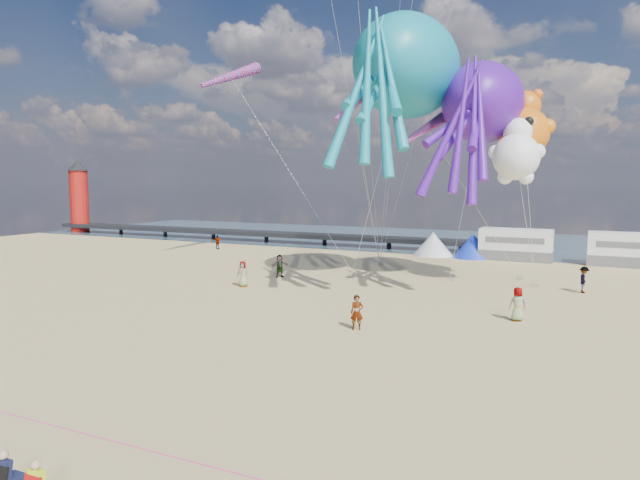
{
  "coord_description": "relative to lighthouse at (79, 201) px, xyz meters",
  "views": [
    {
      "loc": [
        12.27,
        -16.81,
        7.62
      ],
      "look_at": [
        1.44,
        6.0,
        4.96
      ],
      "focal_mm": 32.0,
      "sensor_mm": 36.0,
      "label": 1
    }
  ],
  "objects": [
    {
      "name": "ground",
      "position": [
        56.0,
        -44.0,
        -4.5
      ],
      "size": [
        120.0,
        120.0,
        0.0
      ],
      "primitive_type": "plane",
      "color": "#D2BA79",
      "rests_on": "ground"
    },
    {
      "name": "water",
      "position": [
        56.0,
        11.0,
        -4.48
      ],
      "size": [
        120.0,
        120.0,
        0.0
      ],
      "primitive_type": "plane",
      "color": "#314C5E",
      "rests_on": "ground"
    },
    {
      "name": "pier",
      "position": [
        28.0,
        0.0,
        -3.5
      ],
      "size": [
        60.0,
        3.0,
        0.5
      ],
      "primitive_type": "cube",
      "color": "black",
      "rests_on": "ground"
    },
    {
      "name": "lighthouse",
      "position": [
        0.0,
        0.0,
        0.0
      ],
      "size": [
        2.6,
        2.6,
        9.0
      ],
      "primitive_type": "cylinder",
      "color": "#A5140F",
      "rests_on": "ground"
    },
    {
      "name": "motorhome_0",
      "position": [
        62.0,
        -4.0,
        -3.0
      ],
      "size": [
        6.6,
        2.5,
        3.0
      ],
      "primitive_type": "cube",
      "color": "silver",
      "rests_on": "ground"
    },
    {
      "name": "motorhome_1",
      "position": [
        71.5,
        -4.0,
        -3.0
      ],
      "size": [
        6.6,
        2.5,
        3.0
      ],
      "primitive_type": "cube",
      "color": "silver",
      "rests_on": "ground"
    },
    {
      "name": "tent_white",
      "position": [
        54.0,
        -4.0,
        -3.3
      ],
      "size": [
        4.0,
        4.0,
        2.4
      ],
      "primitive_type": "cone",
      "color": "white",
      "rests_on": "ground"
    },
    {
      "name": "tent_blue",
      "position": [
        58.0,
        -4.0,
        -3.3
      ],
      "size": [
        4.0,
        4.0,
        2.4
      ],
      "primitive_type": "cone",
      "color": "#1933CC",
      "rests_on": "ground"
    },
    {
      "name": "rope_line",
      "position": [
        56.0,
        -49.0,
        -4.48
      ],
      "size": [
        34.0,
        0.03,
        0.03
      ],
      "primitive_type": "cylinder",
      "rotation": [
        0.0,
        1.57,
        0.0
      ],
      "color": "#F2338C",
      "rests_on": "ground"
    },
    {
      "name": "standing_person",
      "position": [
        57.74,
        -34.24,
        -3.6
      ],
      "size": [
        0.77,
        0.64,
        1.79
      ],
      "primitive_type": "imported",
      "rotation": [
        0.0,
        0.0,
        0.39
      ],
      "color": "tan",
      "rests_on": "ground"
    },
    {
      "name": "beachgoer_0",
      "position": [
        45.97,
        -26.74,
        -3.57
      ],
      "size": [
        0.76,
        0.58,
        1.87
      ],
      "primitive_type": "imported",
      "rotation": [
        0.0,
        0.0,
        0.21
      ],
      "color": "#7F6659",
      "rests_on": "ground"
    },
    {
      "name": "beachgoer_2",
      "position": [
        68.11,
        -18.76,
        -3.59
      ],
      "size": [
        0.71,
        0.9,
        1.82
      ],
      "primitive_type": "imported",
      "rotation": [
        0.0,
        0.0,
        1.54
      ],
      "color": "#7F6659",
      "rests_on": "ground"
    },
    {
      "name": "beachgoer_3",
      "position": [
        31.13,
        -9.05,
        -3.72
      ],
      "size": [
        1.06,
        0.67,
        1.56
      ],
      "primitive_type": "imported",
      "rotation": [
        0.0,
        0.0,
        3.24
      ],
      "color": "#7F6659",
      "rests_on": "ground"
    },
    {
      "name": "beachgoer_4",
      "position": [
        46.41,
        -22.14,
        -3.6
      ],
      "size": [
        1.0,
        1.09,
        1.8
      ],
      "primitive_type": "imported",
      "rotation": [
        0.0,
        0.0,
        0.89
      ],
      "color": "#7F6659",
      "rests_on": "ground"
    },
    {
      "name": "beachgoer_6",
      "position": [
        64.95,
        -28.81,
        -3.57
      ],
      "size": [
        0.8,
        0.69,
        1.86
      ],
      "primitive_type": "imported",
      "rotation": [
        0.0,
        0.0,
        3.58
      ],
      "color": "#7F6659",
      "rests_on": "ground"
    },
    {
      "name": "sandbag_a",
      "position": [
        51.14,
        -18.57,
        -4.39
      ],
      "size": [
        0.5,
        0.35,
        0.22
      ],
      "primitive_type": "cube",
      "color": "gray",
      "rests_on": "ground"
    },
    {
      "name": "sandbag_b",
      "position": [
        58.81,
        -17.83,
        -4.39
      ],
      "size": [
        0.5,
        0.35,
        0.22
      ],
      "primitive_type": "cube",
      "color": "gray",
      "rests_on": "ground"
    },
    {
      "name": "sandbag_c",
      "position": [
        64.96,
        -17.91,
        -4.39
      ],
      "size": [
        0.5,
        0.35,
        0.22
      ],
      "primitive_type": "cube",
      "color": "gray",
      "rests_on": "ground"
    },
    {
      "name": "sandbag_d",
      "position": [
        63.63,
        -15.19,
        -4.39
      ],
      "size": [
        0.5,
        0.35,
        0.22
      ],
      "primitive_type": "cube",
      "color": "gray",
      "rests_on": "ground"
    },
    {
      "name": "sandbag_e",
      "position": [
        51.35,
        -12.66,
        -4.39
      ],
      "size": [
        0.5,
        0.35,
        0.22
      ],
      "primitive_type": "cube",
      "color": "gray",
      "rests_on": "ground"
    },
    {
      "name": "kite_octopus_teal",
      "position": [
        56.09,
        -20.77,
        11.11
      ],
      "size": [
        7.85,
        12.97,
        13.83
      ],
      "primitive_type": null,
      "rotation": [
        0.0,
        0.0,
        0.23
      ],
      "color": "teal"
    },
    {
      "name": "kite_octopus_purple",
      "position": [
        61.02,
        -18.35,
        8.62
      ],
      "size": [
        7.3,
        11.63,
        12.33
      ],
      "primitive_type": null,
      "rotation": [
        0.0,
        0.0,
        -0.27
      ],
      "color": "#4C129A"
    },
    {
      "name": "kite_panda",
      "position": [
        63.56,
        -19.8,
        4.69
      ],
      "size": [
        3.85,
        3.63,
        5.43
      ],
      "primitive_type": null,
      "rotation": [
        0.0,
        0.0,
        -0.0
      ],
      "color": "white"
    },
    {
      "name": "kite_teddy_orange",
      "position": [
        63.75,
        -17.58,
        6.45
      ],
      "size": [
        5.48,
        5.33,
        6.16
      ],
      "primitive_type": null,
      "rotation": [
        0.0,
        0.0,
        0.34
      ],
      "color": "orange"
    },
    {
      "name": "windsock_left",
      "position": [
        38.42,
        -16.77,
        12.43
      ],
      "size": [
        2.27,
        7.77,
        7.69
      ],
      "primitive_type": null,
      "rotation": [
        0.0,
        0.0,
        -0.15
      ],
      "color": "red"
    },
    {
      "name": "windsock_mid",
      "position": [
        57.2,
        -19.12,
        6.91
      ],
      "size": [
        3.03,
        5.08,
        5.12
      ],
      "primitive_type": null,
      "rotation": [
        0.0,
        0.0,
        -0.43
      ],
      "color": "red"
    },
    {
      "name": "windsock_right",
      "position": [
        53.4,
        -24.21,
        8.26
      ],
      "size": [
        1.51,
        5.42,
        5.35
      ],
      "primitive_type": null,
      "rotation": [
        0.0,
        0.0,
        -0.11
      ],
      "color": "red"
    }
  ]
}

